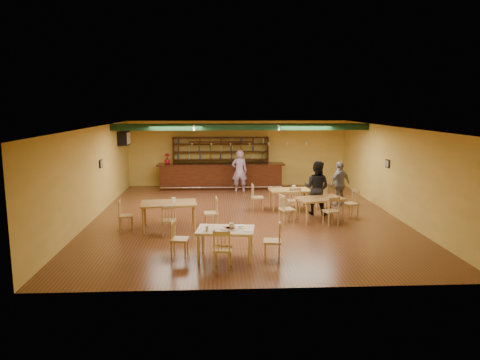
{
  "coord_description": "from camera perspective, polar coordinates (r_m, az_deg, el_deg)",
  "views": [
    {
      "loc": [
        -0.93,
        -14.64,
        3.71
      ],
      "look_at": [
        -0.16,
        0.6,
        1.15
      ],
      "focal_mm": 33.56,
      "sensor_mm": 36.0,
      "label": 1
    }
  ],
  "objects": [
    {
      "name": "parmesan_shaker",
      "position": [
        10.79,
        -4.21,
        -6.19
      ],
      "size": [
        0.08,
        0.08,
        0.11
      ],
      "primitive_type": "cylinder",
      "rotation": [
        0.0,
        0.0,
        -0.12
      ],
      "color": "#EAE5C6",
      "rests_on": "near_table"
    },
    {
      "name": "dining_table_c",
      "position": [
        13.72,
        -9.01,
        -4.51
      ],
      "size": [
        1.73,
        1.13,
        0.82
      ],
      "primitive_type": "cube",
      "rotation": [
        0.0,
        0.0,
        0.09
      ],
      "color": "#AD783D",
      "rests_on": "ground"
    },
    {
      "name": "poinsettia",
      "position": [
        20.05,
        -9.23,
        2.68
      ],
      "size": [
        0.34,
        0.34,
        0.47
      ],
      "primitive_type": "imported",
      "rotation": [
        0.0,
        0.0,
        0.35
      ],
      "color": "#A60F1D",
      "rests_on": "bar_counter"
    },
    {
      "name": "picture_left",
      "position": [
        16.28,
        -17.26,
        2.0
      ],
      "size": [
        0.04,
        0.34,
        0.28
      ],
      "primitive_type": "cube",
      "color": "black",
      "rests_on": "wall_left"
    },
    {
      "name": "ceiling_beam",
      "position": [
        17.49,
        0.15,
        6.77
      ],
      "size": [
        10.0,
        0.3,
        0.25
      ],
      "primitive_type": "cube",
      "color": "black",
      "rests_on": "ceiling"
    },
    {
      "name": "track_rail_right",
      "position": [
        18.21,
        4.48,
        7.07
      ],
      "size": [
        0.05,
        2.5,
        0.05
      ],
      "primitive_type": "cube",
      "color": "white",
      "rests_on": "ceiling"
    },
    {
      "name": "side_plate",
      "position": [
        10.77,
        1.06,
        -6.45
      ],
      "size": [
        0.24,
        0.24,
        0.01
      ],
      "primitive_type": "cylinder",
      "rotation": [
        0.0,
        0.0,
        -0.12
      ],
      "color": "white",
      "rests_on": "near_table"
    },
    {
      "name": "napkin_stack",
      "position": [
        11.14,
        -0.09,
        -5.87
      ],
      "size": [
        0.23,
        0.19,
        0.03
      ],
      "primitive_type": "cube",
      "rotation": [
        0.0,
        0.0,
        0.23
      ],
      "color": "white",
      "rests_on": "near_table"
    },
    {
      "name": "ac_unit",
      "position": [
        19.28,
        -14.54,
        5.17
      ],
      "size": [
        0.34,
        0.7,
        0.48
      ],
      "primitive_type": "cube",
      "color": "white",
      "rests_on": "wall_left"
    },
    {
      "name": "bar_counter",
      "position": [
        20.04,
        -2.42,
        0.48
      ],
      "size": [
        5.64,
        0.85,
        1.13
      ],
      "primitive_type": "cube",
      "color": "black",
      "rests_on": "ground"
    },
    {
      "name": "dining_table_d",
      "position": [
        14.84,
        10.08,
        -3.64
      ],
      "size": [
        1.67,
        1.28,
        0.74
      ],
      "primitive_type": "cube",
      "rotation": [
        0.0,
        0.0,
        0.3
      ],
      "color": "#AD783D",
      "rests_on": "ground"
    },
    {
      "name": "patron_bar",
      "position": [
        19.19,
        -0.07,
        1.13
      ],
      "size": [
        0.67,
        0.45,
        1.82
      ],
      "primitive_type": "imported",
      "rotation": [
        0.0,
        0.0,
        3.17
      ],
      "color": "#7E4AA1",
      "rests_on": "ground"
    },
    {
      "name": "floor",
      "position": [
        15.13,
        0.71,
        -4.67
      ],
      "size": [
        12.0,
        12.0,
        0.0
      ],
      "primitive_type": "plane",
      "color": "#563018",
      "rests_on": "ground"
    },
    {
      "name": "back_bar_hutch",
      "position": [
        20.58,
        -2.45,
        2.34
      ],
      "size": [
        4.36,
        0.4,
        2.28
      ],
      "primitive_type": "cube",
      "color": "black",
      "rests_on": "ground"
    },
    {
      "name": "near_table",
      "position": [
        11.05,
        -1.85,
        -8.08
      ],
      "size": [
        1.47,
        1.04,
        0.74
      ],
      "primitive_type": "cube",
      "rotation": [
        0.0,
        0.0,
        -0.12
      ],
      "color": "beige",
      "rests_on": "ground"
    },
    {
      "name": "picture_right",
      "position": [
        16.37,
        18.25,
        1.99
      ],
      "size": [
        0.04,
        0.34,
        0.28
      ],
      "primitive_type": "cube",
      "color": "black",
      "rests_on": "wall_right"
    },
    {
      "name": "patron_right_b",
      "position": [
        16.94,
        12.58,
        -0.48
      ],
      "size": [
        1.04,
        0.88,
        1.67
      ],
      "primitive_type": "imported",
      "rotation": [
        0.0,
        0.0,
        3.73
      ],
      "color": "gray",
      "rests_on": "ground"
    },
    {
      "name": "track_rail_left",
      "position": [
        18.08,
        -5.7,
        7.03
      ],
      "size": [
        0.05,
        2.5,
        0.05
      ],
      "primitive_type": "cube",
      "color": "white",
      "rests_on": "ceiling"
    },
    {
      "name": "pizza_server",
      "position": [
        10.99,
        -0.57,
        -6.07
      ],
      "size": [
        0.33,
        0.21,
        0.0
      ],
      "primitive_type": "cube",
      "rotation": [
        0.0,
        0.0,
        -0.43
      ],
      "color": "silver",
      "rests_on": "pizza_tray"
    },
    {
      "name": "pizza_tray",
      "position": [
        10.94,
        -1.34,
        -6.19
      ],
      "size": [
        0.43,
        0.43,
        0.01
      ],
      "primitive_type": "cylinder",
      "rotation": [
        0.0,
        0.0,
        0.08
      ],
      "color": "silver",
      "rests_on": "near_table"
    },
    {
      "name": "dining_table_b",
      "position": [
        16.24,
        6.3,
        -2.45
      ],
      "size": [
        1.48,
        0.95,
        0.72
      ],
      "primitive_type": "cube",
      "rotation": [
        0.0,
        0.0,
        0.06
      ],
      "color": "#AD783D",
      "rests_on": "ground"
    },
    {
      "name": "patron_right_a",
      "position": [
        15.51,
        9.72,
        -0.98
      ],
      "size": [
        1.13,
        1.06,
        1.84
      ],
      "primitive_type": "imported",
      "rotation": [
        0.0,
        0.0,
        2.6
      ],
      "color": "black",
      "rests_on": "ground"
    }
  ]
}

